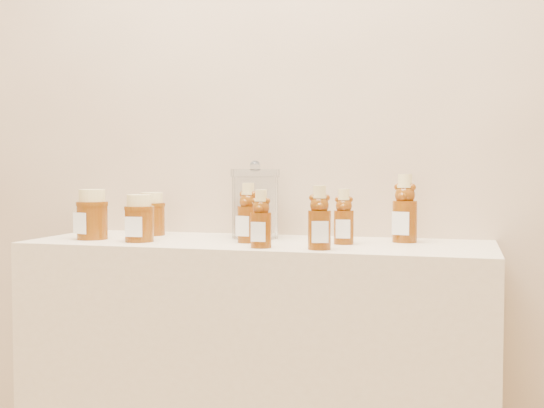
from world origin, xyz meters
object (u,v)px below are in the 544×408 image
(bear_bottle_back_left, at_px, (248,209))
(honey_jar_left, at_px, (92,214))
(glass_canister, at_px, (255,201))
(bear_bottle_front_left, at_px, (261,215))

(bear_bottle_back_left, relative_size, honey_jar_left, 1.29)
(honey_jar_left, bearing_deg, glass_canister, 39.72)
(bear_bottle_front_left, height_order, honey_jar_left, bear_bottle_front_left)
(glass_canister, bearing_deg, bear_bottle_front_left, -69.39)
(bear_bottle_front_left, bearing_deg, glass_canister, 109.56)
(bear_bottle_back_left, relative_size, bear_bottle_front_left, 1.10)
(bear_bottle_front_left, height_order, glass_canister, glass_canister)
(bear_bottle_back_left, xyz_separation_m, glass_canister, (-0.02, 0.11, 0.02))
(bear_bottle_front_left, bearing_deg, honey_jar_left, 170.90)
(bear_bottle_back_left, distance_m, glass_canister, 0.11)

